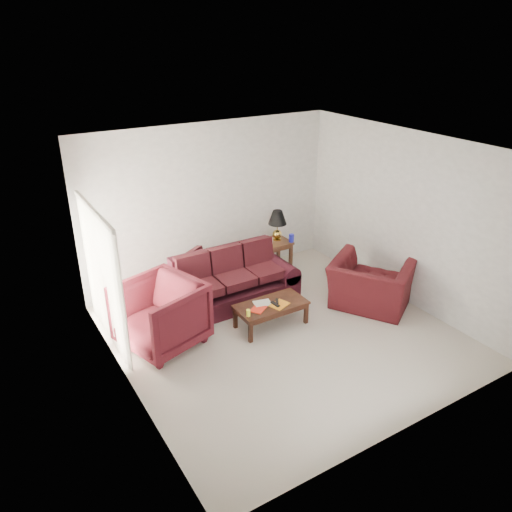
{
  "coord_description": "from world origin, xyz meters",
  "views": [
    {
      "loc": [
        -3.91,
        -5.55,
        4.48
      ],
      "look_at": [
        0.0,
        0.85,
        1.05
      ],
      "focal_mm": 35.0,
      "sensor_mm": 36.0,
      "label": 1
    }
  ],
  "objects_px": {
    "end_table": "(275,254)",
    "armchair_right": "(371,284)",
    "armchair_left": "(160,315)",
    "sofa": "(232,280)",
    "coffee_table": "(271,314)",
    "floor_lamp": "(106,277)"
  },
  "relations": [
    {
      "from": "sofa",
      "to": "armchair_right",
      "type": "xyz_separation_m",
      "value": [
        2.01,
        -1.33,
        -0.05
      ]
    },
    {
      "from": "sofa",
      "to": "end_table",
      "type": "distance_m",
      "value": 1.68
    },
    {
      "from": "sofa",
      "to": "armchair_left",
      "type": "distance_m",
      "value": 1.64
    },
    {
      "from": "floor_lamp",
      "to": "armchair_left",
      "type": "distance_m",
      "value": 1.32
    },
    {
      "from": "sofa",
      "to": "coffee_table",
      "type": "distance_m",
      "value": 1.02
    },
    {
      "from": "floor_lamp",
      "to": "coffee_table",
      "type": "height_order",
      "value": "floor_lamp"
    },
    {
      "from": "coffee_table",
      "to": "armchair_left",
      "type": "bearing_deg",
      "value": 169.06
    },
    {
      "from": "sofa",
      "to": "armchair_right",
      "type": "relative_size",
      "value": 1.76
    },
    {
      "from": "armchair_left",
      "to": "armchair_right",
      "type": "distance_m",
      "value": 3.64
    },
    {
      "from": "armchair_right",
      "to": "armchair_left",
      "type": "bearing_deg",
      "value": 45.99
    },
    {
      "from": "end_table",
      "to": "armchair_left",
      "type": "bearing_deg",
      "value": -155.55
    },
    {
      "from": "sofa",
      "to": "coffee_table",
      "type": "bearing_deg",
      "value": -77.38
    },
    {
      "from": "sofa",
      "to": "end_table",
      "type": "xyz_separation_m",
      "value": [
        1.45,
        0.82,
        -0.18
      ]
    },
    {
      "from": "sofa",
      "to": "floor_lamp",
      "type": "relative_size",
      "value": 1.54
    },
    {
      "from": "armchair_left",
      "to": "coffee_table",
      "type": "distance_m",
      "value": 1.81
    },
    {
      "from": "armchair_left",
      "to": "armchair_right",
      "type": "height_order",
      "value": "armchair_left"
    },
    {
      "from": "armchair_left",
      "to": "sofa",
      "type": "bearing_deg",
      "value": 92.0
    },
    {
      "from": "floor_lamp",
      "to": "armchair_left",
      "type": "height_order",
      "value": "floor_lamp"
    },
    {
      "from": "floor_lamp",
      "to": "armchair_right",
      "type": "height_order",
      "value": "floor_lamp"
    },
    {
      "from": "end_table",
      "to": "armchair_left",
      "type": "relative_size",
      "value": 0.51
    },
    {
      "from": "sofa",
      "to": "coffee_table",
      "type": "xyz_separation_m",
      "value": [
        0.19,
        -0.96,
        -0.27
      ]
    },
    {
      "from": "end_table",
      "to": "armchair_right",
      "type": "distance_m",
      "value": 2.23
    }
  ]
}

